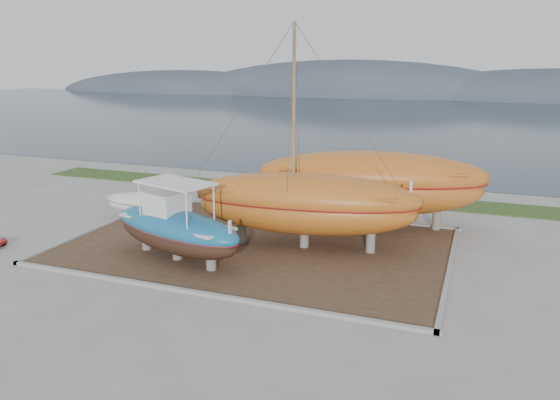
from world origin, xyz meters
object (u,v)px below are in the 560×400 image
at_px(blue_caique, 176,221).
at_px(orange_sailboat, 306,139).
at_px(orange_bare_hull, 371,190).
at_px(white_dinghy, 142,206).

distance_m(blue_caique, orange_sailboat, 7.00).
distance_m(orange_sailboat, orange_bare_hull, 6.01).
bearing_deg(orange_bare_hull, orange_sailboat, -127.66).
distance_m(white_dinghy, orange_sailboat, 11.40).
height_order(blue_caique, white_dinghy, blue_caique).
height_order(orange_sailboat, orange_bare_hull, orange_sailboat).
bearing_deg(white_dinghy, orange_bare_hull, 13.24).
height_order(white_dinghy, orange_bare_hull, orange_bare_hull).
xyz_separation_m(blue_caique, white_dinghy, (-5.42, 5.16, -1.11)).
relative_size(blue_caique, orange_sailboat, 0.68).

